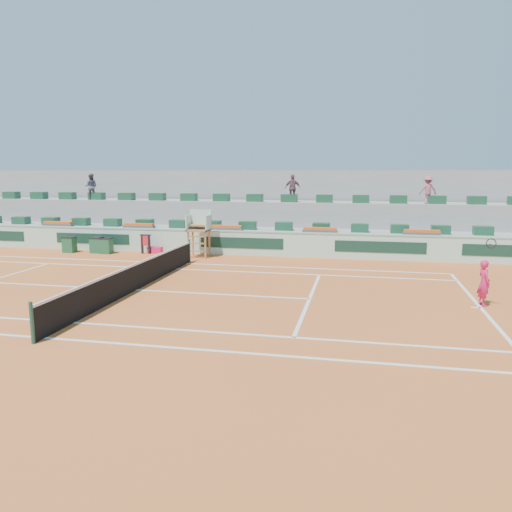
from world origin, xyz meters
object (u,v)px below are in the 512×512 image
(drink_cooler_a, at_px, (106,246))
(player_bag, at_px, (155,250))
(tennis_player, at_px, (484,283))
(umpire_chair, at_px, (199,227))

(drink_cooler_a, bearing_deg, player_bag, 13.83)
(drink_cooler_a, height_order, tennis_player, tennis_player)
(player_bag, distance_m, umpire_chair, 3.07)
(player_bag, xyz_separation_m, umpire_chair, (2.70, -0.55, 1.37))
(umpire_chair, bearing_deg, drink_cooler_a, -179.26)
(player_bag, distance_m, drink_cooler_a, 2.59)
(player_bag, relative_size, umpire_chair, 0.33)
(player_bag, relative_size, tennis_player, 0.35)
(umpire_chair, height_order, tennis_player, umpire_chair)
(umpire_chair, bearing_deg, player_bag, 168.48)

